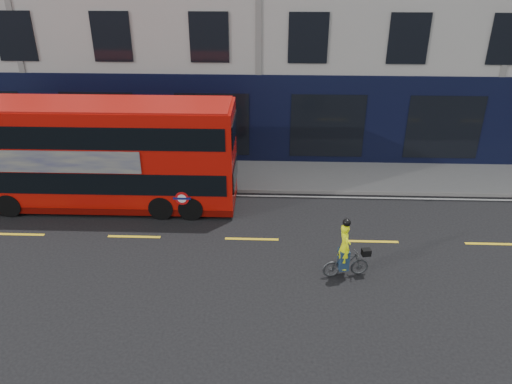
{
  "coord_description": "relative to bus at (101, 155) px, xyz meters",
  "views": [
    {
      "loc": [
        0.68,
        -12.77,
        8.96
      ],
      "look_at": [
        0.12,
        2.01,
        1.52
      ],
      "focal_mm": 35.0,
      "sensor_mm": 36.0,
      "label": 1
    }
  ],
  "objects": [
    {
      "name": "lane_dashes",
      "position": [
        5.59,
        -2.3,
        -2.03
      ],
      "size": [
        58.0,
        0.12,
        0.01
      ],
      "primitive_type": null,
      "color": "gold",
      "rests_on": "ground"
    },
    {
      "name": "cyclist",
      "position": [
        8.44,
        -4.24,
        -1.37
      ],
      "size": [
        1.45,
        0.64,
        1.96
      ],
      "rotation": [
        0.0,
        0.0,
        0.18
      ],
      "color": "#3F4143",
      "rests_on": "ground"
    },
    {
      "name": "ground",
      "position": [
        5.59,
        -3.8,
        -2.04
      ],
      "size": [
        120.0,
        120.0,
        0.0
      ],
      "primitive_type": "plane",
      "color": "black",
      "rests_on": "ground"
    },
    {
      "name": "kerb",
      "position": [
        5.59,
        1.2,
        -1.97
      ],
      "size": [
        60.0,
        0.12,
        0.13
      ],
      "primitive_type": "cube",
      "color": "gray",
      "rests_on": "ground"
    },
    {
      "name": "pavement",
      "position": [
        5.59,
        2.7,
        -1.98
      ],
      "size": [
        60.0,
        3.0,
        0.12
      ],
      "primitive_type": "cube",
      "color": "gray",
      "rests_on": "ground"
    },
    {
      "name": "road_edge_line",
      "position": [
        5.59,
        0.9,
        -2.03
      ],
      "size": [
        58.0,
        0.1,
        0.01
      ],
      "primitive_type": "cube",
      "color": "silver",
      "rests_on": "ground"
    },
    {
      "name": "bus",
      "position": [
        0.0,
        0.0,
        0.0
      ],
      "size": [
        9.88,
        2.32,
        3.97
      ],
      "rotation": [
        0.0,
        0.0,
        0.0
      ],
      "color": "#BB0E07",
      "rests_on": "ground"
    }
  ]
}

